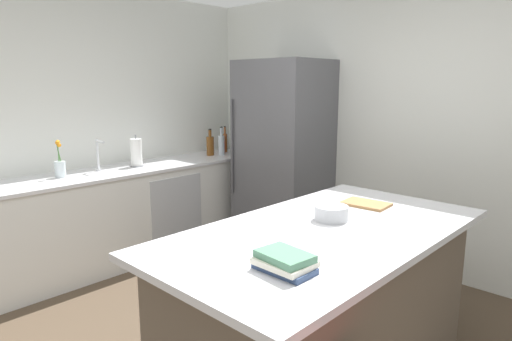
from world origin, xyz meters
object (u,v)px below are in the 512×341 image
object	(u,v)px
vinegar_bottle	(225,142)
kitchen_island	(323,302)
whiskey_bottle	(210,145)
mixing_bowl	(331,213)
cookbook_stack	(285,262)
sink_faucet	(98,154)
wine_bottle	(237,139)
paper_towel_roll	(136,153)
cutting_board	(366,204)
refrigerator	(283,156)
hot_sauce_bottle	(223,147)
soda_bottle	(221,144)
flower_vase	(60,166)

from	to	relation	value
vinegar_bottle	kitchen_island	bearing A→B (deg)	-31.47
whiskey_bottle	mixing_bowl	world-z (taller)	whiskey_bottle
kitchen_island	cookbook_stack	distance (m)	0.80
sink_faucet	wine_bottle	bearing A→B (deg)	86.95
paper_towel_roll	cutting_board	world-z (taller)	paper_towel_roll
refrigerator	cookbook_stack	distance (m)	2.73
wine_bottle	hot_sauce_bottle	xyz separation A→B (m)	(-0.04, -0.18, -0.08)
wine_bottle	soda_bottle	distance (m)	0.29
kitchen_island	vinegar_bottle	distance (m)	3.00
whiskey_bottle	soda_bottle	bearing A→B (deg)	41.90
flower_vase	wine_bottle	world-z (taller)	wine_bottle
cookbook_stack	cutting_board	distance (m)	1.23
vinegar_bottle	hot_sauce_bottle	bearing A→B (deg)	-55.68
mixing_bowl	whiskey_bottle	bearing A→B (deg)	155.25
vinegar_bottle	wine_bottle	bearing A→B (deg)	38.87
kitchen_island	cutting_board	bearing A→B (deg)	98.41
kitchen_island	paper_towel_roll	size ratio (longest dim) A/B	6.56
wine_bottle	whiskey_bottle	distance (m)	0.37
cutting_board	refrigerator	bearing A→B (deg)	148.99
cookbook_stack	paper_towel_roll	bearing A→B (deg)	161.14
cookbook_stack	mixing_bowl	size ratio (longest dim) A/B	1.28
soda_bottle	hot_sauce_bottle	bearing A→B (deg)	131.39
wine_bottle	mixing_bowl	bearing A→B (deg)	-32.19
kitchen_island	paper_towel_roll	world-z (taller)	paper_towel_roll
paper_towel_roll	refrigerator	bearing A→B (deg)	52.49
paper_towel_roll	vinegar_bottle	xyz separation A→B (m)	(-0.05, 1.23, -0.01)
vinegar_bottle	mixing_bowl	bearing A→B (deg)	-29.47
hot_sauce_bottle	cookbook_stack	distance (m)	3.35
cookbook_stack	cutting_board	size ratio (longest dim) A/B	0.83
vinegar_bottle	hot_sauce_bottle	size ratio (longest dim) A/B	1.45
sink_faucet	flower_vase	distance (m)	0.37
whiskey_bottle	mixing_bowl	bearing A→B (deg)	-24.75
flower_vase	cutting_board	xyz separation A→B (m)	(2.39, 1.03, -0.09)
paper_towel_roll	hot_sauce_bottle	size ratio (longest dim) A/B	1.47
hot_sauce_bottle	kitchen_island	bearing A→B (deg)	-30.51
cutting_board	whiskey_bottle	bearing A→B (deg)	164.38
refrigerator	wine_bottle	distance (m)	0.86
sink_faucet	wine_bottle	size ratio (longest dim) A/B	0.79
sink_faucet	whiskey_bottle	bearing A→B (deg)	88.35
refrigerator	mixing_bowl	world-z (taller)	refrigerator
flower_vase	refrigerator	bearing A→B (deg)	64.43
wine_bottle	kitchen_island	bearing A→B (deg)	-34.08
soda_bottle	whiskey_bottle	distance (m)	0.13
sink_faucet	cutting_board	xyz separation A→B (m)	(2.41, 0.66, -0.15)
refrigerator	paper_towel_roll	xyz separation A→B (m)	(-0.90, -1.17, 0.07)
refrigerator	whiskey_bottle	distance (m)	0.92
refrigerator	kitchen_island	bearing A→B (deg)	-43.48
flower_vase	cookbook_stack	world-z (taller)	flower_vase
soda_bottle	mixing_bowl	distance (m)	2.58
cookbook_stack	wine_bottle	bearing A→B (deg)	139.52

